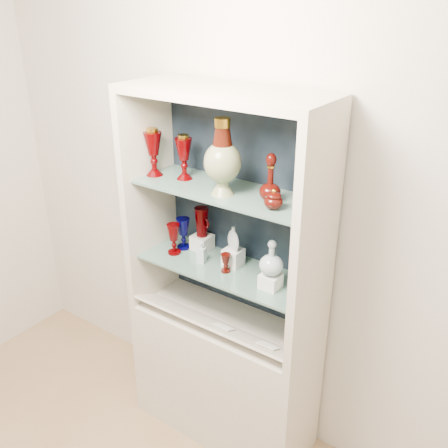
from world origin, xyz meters
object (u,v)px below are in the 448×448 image
Objects in this scene: lidded_bowl at (274,199)px; ruby_goblet_tall at (174,239)px; flat_flask at (233,238)px; clear_round_decanter at (271,259)px; ruby_pitcher at (202,222)px; cameo_medallion at (311,260)px; cobalt_goblet at (183,233)px; enamel_urn at (222,157)px; ruby_decanter_a at (271,174)px; clear_square_bottle at (202,252)px; pedestal_lamp_left at (184,157)px; pedestal_lamp_right at (153,152)px; ruby_decanter_b at (309,183)px; ruby_goblet_small at (226,263)px.

lidded_bowl is 0.55× the size of ruby_goblet_tall.
flat_flask is 0.77× the size of clear_round_decanter.
ruby_pitcher is 0.67m from cameo_medallion.
cobalt_goblet is 1.09× the size of ruby_pitcher.
enamel_urn is 0.23m from ruby_decanter_a.
lidded_bowl is 0.77× the size of clear_square_bottle.
pedestal_lamp_left is 1.28× the size of cobalt_goblet.
flat_flask is at bearing 169.57° from ruby_decanter_a.
cameo_medallion is (0.15, 0.11, -0.30)m from lidded_bowl.
pedestal_lamp_right is at bearing -174.34° from cameo_medallion.
clear_square_bottle is at bearing 170.13° from enamel_urn.
ruby_goblet_tall is at bearing -174.81° from ruby_decanter_b.
flat_flask is (0.44, 0.08, -0.39)m from pedestal_lamp_right.
ruby_pitcher is (-0.52, 0.17, -0.31)m from lidded_bowl.
ruby_pitcher is 0.95× the size of clear_round_decanter.
pedestal_lamp_right is 1.38× the size of cobalt_goblet.
ruby_decanter_b is 2.20× the size of ruby_goblet_small.
lidded_bowl reaches higher than ruby_pitcher.
cameo_medallion is (0.43, -0.00, 0.01)m from flat_flask.
ruby_decanter_b is at bearing 5.19° from ruby_goblet_tall.
pedestal_lamp_right is 0.56m from clear_square_bottle.
cameo_medallion is at bearing 12.29° from enamel_urn.
ruby_pitcher is (0.09, 0.13, 0.08)m from ruby_goblet_tall.
pedestal_lamp_right reaches higher than pedestal_lamp_left.
pedestal_lamp_right reaches higher than ruby_goblet_small.
flat_flask is at bearing 158.06° from lidded_bowl.
cameo_medallion is at bearing 37.25° from lidded_bowl.
ruby_pitcher is at bearing 175.99° from cameo_medallion.
ruby_decanter_a is 2.49× the size of ruby_goblet_small.
ruby_goblet_small is (0.28, -0.04, -0.48)m from pedestal_lamp_left.
flat_flask is at bearing -179.57° from cameo_medallion.
enamel_urn is 0.61m from ruby_goblet_tall.
cobalt_goblet is (-0.05, 0.04, -0.44)m from pedestal_lamp_left.
lidded_bowl is 0.72m from ruby_goblet_tall.
ruby_goblet_small is at bearing 172.24° from lidded_bowl.
enamel_urn is 0.56m from clear_square_bottle.
clear_square_bottle is at bearing 178.93° from clear_round_decanter.
ruby_decanter_b is at bearing 22.17° from flat_flask.
ruby_goblet_small is (0.33, -0.08, -0.04)m from cobalt_goblet.
cameo_medallion is at bearing 2.42° from pedestal_lamp_left.
lidded_bowl is at bearing 1.62° from ruby_pitcher.
ruby_goblet_small is at bearing 0.01° from pedestal_lamp_right.
ruby_pitcher is 0.52m from clear_round_decanter.
cameo_medallion is (0.70, 0.03, -0.37)m from pedestal_lamp_left.
pedestal_lamp_left is 2.28× the size of ruby_goblet_small.
ruby_goblet_tall is 0.76m from cameo_medallion.
cobalt_goblet is (-0.55, 0.04, -0.46)m from ruby_decanter_a.
ruby_pitcher is (-0.46, 0.09, -0.38)m from ruby_decanter_a.
ruby_decanter_b is at bearing 2.13° from pedestal_lamp_left.
cameo_medallion is (0.86, 0.07, -0.38)m from pedestal_lamp_right.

